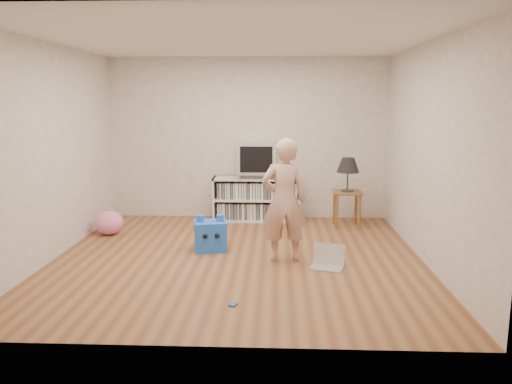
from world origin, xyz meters
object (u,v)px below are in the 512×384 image
object	(u,v)px
laptop	(328,261)
plush_blue	(210,235)
dvd_deck	(257,175)
side_table	(347,200)
person	(284,201)
table_lamp	(348,166)
media_unit	(257,199)
plush_pink	(109,223)
crt_tv	(257,158)

from	to	relation	value
laptop	plush_blue	distance (m)	1.58
dvd_deck	side_table	bearing A→B (deg)	-14.87
side_table	person	size ratio (longest dim) A/B	0.37
side_table	table_lamp	size ratio (longest dim) A/B	1.07
person	plush_blue	bearing A→B (deg)	-29.08
dvd_deck	person	bearing A→B (deg)	-78.83
media_unit	table_lamp	size ratio (longest dim) A/B	2.72
laptop	person	bearing A→B (deg)	174.39
dvd_deck	side_table	distance (m)	1.48
media_unit	plush_blue	world-z (taller)	media_unit
plush_blue	plush_pink	distance (m)	1.73
table_lamp	person	xyz separation A→B (m)	(-0.98, -1.71, -0.20)
media_unit	side_table	size ratio (longest dim) A/B	2.55
plush_blue	dvd_deck	bearing A→B (deg)	61.84
laptop	plush_blue	world-z (taller)	plush_blue
crt_tv	plush_pink	world-z (taller)	crt_tv
dvd_deck	crt_tv	world-z (taller)	crt_tv
laptop	plush_pink	bearing A→B (deg)	173.11
person	plush_pink	size ratio (longest dim) A/B	3.66
crt_tv	person	distance (m)	2.14
dvd_deck	plush_pink	world-z (taller)	dvd_deck
person	side_table	bearing A→B (deg)	-126.72
plush_blue	plush_pink	size ratio (longest dim) A/B	1.16
media_unit	dvd_deck	distance (m)	0.39
media_unit	table_lamp	distance (m)	1.56
plush_blue	plush_pink	bearing A→B (deg)	144.66
media_unit	plush_blue	distance (m)	1.80
side_table	table_lamp	bearing A→B (deg)	180.00
dvd_deck	plush_blue	world-z (taller)	dvd_deck
plush_pink	laptop	bearing A→B (deg)	-23.43
media_unit	laptop	world-z (taller)	media_unit
crt_tv	side_table	distance (m)	1.56
side_table	table_lamp	xyz separation A→B (m)	(-0.00, 0.00, 0.53)
laptop	plush_pink	size ratio (longest dim) A/B	1.08
side_table	plush_blue	bearing A→B (deg)	-145.43
side_table	laptop	xyz separation A→B (m)	(-0.47, -1.92, -0.35)
media_unit	laptop	size ratio (longest dim) A/B	3.18
plush_blue	plush_pink	xyz separation A→B (m)	(-1.57, 0.72, -0.03)
person	plush_blue	world-z (taller)	person
dvd_deck	plush_blue	size ratio (longest dim) A/B	0.96
crt_tv	plush_blue	xyz separation A→B (m)	(-0.53, -1.69, -0.82)
crt_tv	plush_pink	xyz separation A→B (m)	(-2.10, -0.97, -0.85)
crt_tv	table_lamp	bearing A→B (deg)	-14.74
dvd_deck	side_table	world-z (taller)	dvd_deck
dvd_deck	plush_blue	bearing A→B (deg)	-107.37
side_table	dvd_deck	bearing A→B (deg)	165.13
plush_blue	media_unit	bearing A→B (deg)	61.99
side_table	laptop	size ratio (longest dim) A/B	1.25
media_unit	person	xyz separation A→B (m)	(0.41, -2.10, 0.39)
media_unit	crt_tv	distance (m)	0.67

